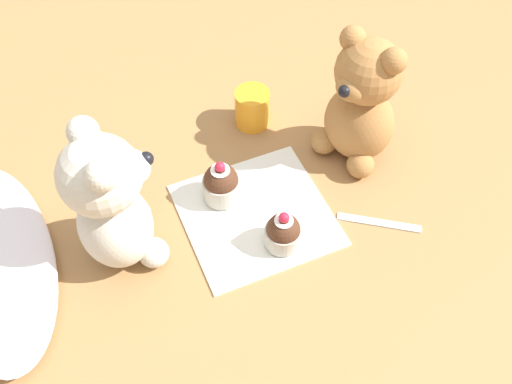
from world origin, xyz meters
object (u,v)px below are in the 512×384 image
teddy_bear_cream (111,203)px  teddy_bear_tan (361,104)px  teaspoon (379,222)px  juice_glass (252,108)px  cupcake_near_cream_bear (221,184)px  cupcake_near_tan_bear (283,232)px

teddy_bear_cream → teddy_bear_tan: (0.04, -0.38, -0.01)m
teaspoon → juice_glass: bearing=-36.5°
teddy_bear_tan → cupcake_near_cream_bear: teddy_bear_tan is taller
teddy_bear_tan → teddy_bear_cream: bearing=-108.1°
cupcake_near_cream_bear → teaspoon: 0.24m
teddy_bear_cream → teddy_bear_tan: size_ratio=1.03×
cupcake_near_cream_bear → cupcake_near_tan_bear: (-0.11, -0.05, -0.00)m
cupcake_near_tan_bear → juice_glass: (0.24, -0.05, 0.00)m
cupcake_near_cream_bear → teaspoon: bearing=-124.6°
juice_glass → cupcake_near_cream_bear: bearing=141.0°
cupcake_near_cream_bear → juice_glass: cupcake_near_cream_bear is taller
teddy_bear_tan → juice_glass: 0.19m
cupcake_near_tan_bear → juice_glass: cupcake_near_tan_bear is taller
teddy_bear_tan → cupcake_near_tan_bear: bearing=-80.4°
teddy_bear_tan → cupcake_near_tan_bear: (-0.12, 0.18, -0.07)m
cupcake_near_cream_bear → teaspoon: cupcake_near_cream_bear is taller
cupcake_near_cream_bear → teaspoon: (-0.13, -0.19, -0.03)m
teddy_bear_tan → juice_glass: teddy_bear_tan is taller
teddy_bear_cream → juice_glass: size_ratio=3.54×
teddy_bear_cream → cupcake_near_cream_bear: bearing=-81.7°
juice_glass → teaspoon: size_ratio=0.53×
teddy_bear_cream → cupcake_near_cream_bear: size_ratio=3.07×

